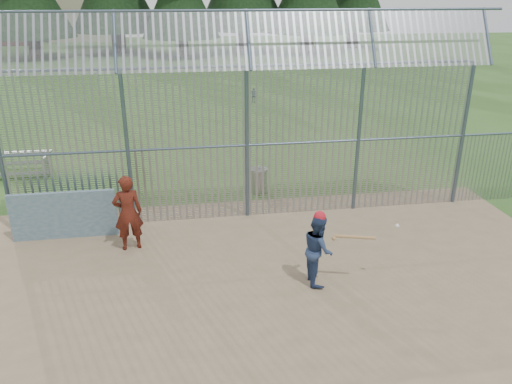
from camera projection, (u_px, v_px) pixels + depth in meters
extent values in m
plane|color=#2D511E|center=(271.00, 285.00, 10.39)|extent=(120.00, 120.00, 0.00)
cube|color=#756047|center=(276.00, 299.00, 9.93)|extent=(14.00, 10.00, 0.02)
cube|color=#38566B|center=(64.00, 215.00, 12.15)|extent=(2.50, 0.12, 1.20)
imported|color=navy|center=(318.00, 249.00, 10.23)|extent=(0.59, 0.75, 1.51)
imported|color=maroon|center=(128.00, 213.00, 11.52)|extent=(0.74, 0.55, 1.83)
imported|color=slate|center=(254.00, 95.00, 27.00)|extent=(0.48, 0.20, 0.82)
sphere|color=red|center=(320.00, 217.00, 9.96)|extent=(0.24, 0.24, 0.24)
cylinder|color=#AA7F4C|center=(354.00, 237.00, 10.08)|extent=(0.83, 0.30, 0.07)
sphere|color=#AA7F4C|center=(334.00, 238.00, 10.02)|extent=(0.09, 0.09, 0.09)
sphere|color=white|center=(397.00, 226.00, 10.06)|extent=(0.09, 0.09, 0.09)
cylinder|color=gray|center=(259.00, 181.00, 15.07)|extent=(0.52, 0.52, 0.70)
cylinder|color=#9EA0A5|center=(259.00, 170.00, 14.93)|extent=(0.56, 0.56, 0.05)
sphere|color=#9EA0A5|center=(259.00, 168.00, 14.91)|extent=(0.10, 0.10, 0.10)
cube|color=slate|center=(1.00, 175.00, 16.02)|extent=(3.00, 0.25, 0.05)
cube|color=gray|center=(3.00, 164.00, 16.25)|extent=(3.00, 0.25, 0.05)
cube|color=slate|center=(4.00, 153.00, 16.47)|extent=(3.00, 0.25, 0.05)
cube|color=slate|center=(48.00, 165.00, 16.49)|extent=(0.06, 0.90, 0.70)
cylinder|color=#47566B|center=(0.00, 156.00, 11.97)|extent=(0.10, 0.10, 4.00)
cylinder|color=#47566B|center=(128.00, 151.00, 12.41)|extent=(0.10, 0.10, 4.00)
cylinder|color=#47566B|center=(247.00, 145.00, 12.84)|extent=(0.10, 0.10, 4.00)
cylinder|color=#47566B|center=(358.00, 140.00, 13.27)|extent=(0.10, 0.10, 4.00)
cylinder|color=#47566B|center=(463.00, 135.00, 13.70)|extent=(0.10, 0.10, 4.00)
cylinder|color=#47566B|center=(246.00, 66.00, 12.09)|extent=(12.00, 0.07, 0.07)
cylinder|color=#47566B|center=(247.00, 145.00, 12.84)|extent=(12.00, 0.06, 0.06)
cube|color=gray|center=(247.00, 145.00, 12.84)|extent=(12.00, 0.02, 4.00)
cube|color=gray|center=(248.00, 40.00, 11.50)|extent=(12.00, 0.77, 1.31)
cylinder|color=#47566B|center=(457.00, 170.00, 14.08)|extent=(0.08, 0.08, 2.00)
cylinder|color=#332319|center=(35.00, 40.00, 44.39)|extent=(1.19, 1.19, 3.06)
cylinder|color=#332319|center=(118.00, 34.00, 48.08)|extent=(1.33, 1.33, 3.42)
cylinder|color=#332319|center=(182.00, 40.00, 45.39)|extent=(1.12, 1.12, 2.88)
cylinder|color=#332319|center=(243.00, 33.00, 48.86)|extent=(1.40, 1.40, 3.60)
cylinder|color=#332319|center=(307.00, 36.00, 47.97)|extent=(1.26, 1.26, 3.24)
cylinder|color=#332319|center=(353.00, 32.00, 52.53)|extent=(1.19, 1.19, 3.06)
cube|color=#B2A58C|center=(87.00, 14.00, 60.60)|extent=(8.00, 7.00, 6.00)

